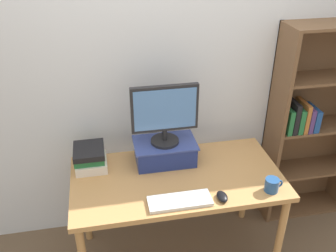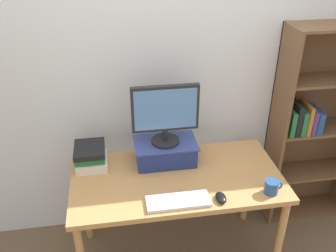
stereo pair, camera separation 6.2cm
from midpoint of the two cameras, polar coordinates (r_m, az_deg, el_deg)
back_wall at (r=2.66m, az=0.13°, el=8.55°), size 7.00×0.08×2.60m
desk at (r=2.54m, az=2.03°, el=-9.10°), size 1.38×0.71×0.75m
bookshelf_unit at (r=3.12m, az=22.06°, el=0.04°), size 0.73×0.28×1.62m
riser_box at (r=2.59m, az=0.28°, el=-3.79°), size 0.43×0.27×0.15m
computer_monitor at (r=2.43m, az=0.30°, el=2.04°), size 0.44×0.19×0.42m
keyboard at (r=2.28m, az=2.35°, el=-11.37°), size 0.38×0.14×0.02m
computer_mouse at (r=2.32m, az=8.82°, el=-10.75°), size 0.06×0.10×0.04m
book_stack at (r=2.59m, az=-11.03°, el=-4.56°), size 0.21×0.23×0.15m
coffee_mug at (r=2.43m, az=16.25°, el=-8.91°), size 0.12×0.09×0.09m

